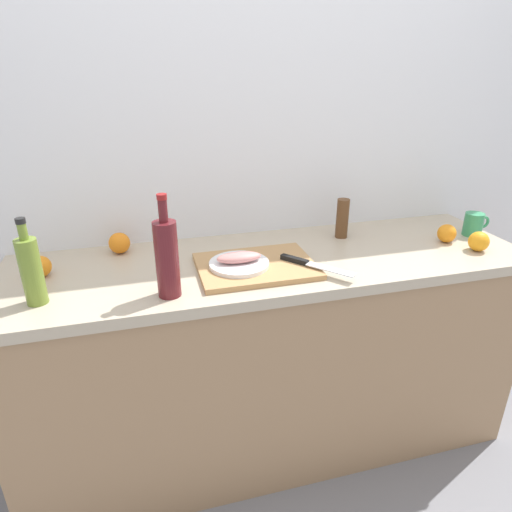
% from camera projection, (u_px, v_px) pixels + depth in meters
% --- Properties ---
extents(ground_plane, '(12.00, 12.00, 0.00)m').
position_uv_depth(ground_plane, '(270.00, 436.00, 2.06)').
color(ground_plane, slate).
extents(back_wall, '(3.20, 0.05, 2.50)m').
position_uv_depth(back_wall, '(252.00, 151.00, 1.85)').
color(back_wall, white).
rests_on(back_wall, ground_plane).
extents(kitchen_counter, '(2.00, 0.60, 0.90)m').
position_uv_depth(kitchen_counter, '(272.00, 355.00, 1.88)').
color(kitchen_counter, '#9E7A56').
rests_on(kitchen_counter, ground_plane).
extents(cutting_board, '(0.42, 0.31, 0.02)m').
position_uv_depth(cutting_board, '(256.00, 266.00, 1.62)').
color(cutting_board, tan).
rests_on(cutting_board, kitchen_counter).
extents(white_plate, '(0.22, 0.22, 0.01)m').
position_uv_depth(white_plate, '(239.00, 264.00, 1.59)').
color(white_plate, white).
rests_on(white_plate, cutting_board).
extents(fish_fillet, '(0.16, 0.07, 0.04)m').
position_uv_depth(fish_fillet, '(239.00, 257.00, 1.58)').
color(fish_fillet, tan).
rests_on(fish_fillet, white_plate).
extents(chef_knife, '(0.21, 0.24, 0.02)m').
position_uv_depth(chef_knife, '(307.00, 263.00, 1.59)').
color(chef_knife, silver).
rests_on(chef_knife, cutting_board).
extents(olive_oil_bottle, '(0.06, 0.06, 0.28)m').
position_uv_depth(olive_oil_bottle, '(31.00, 270.00, 1.35)').
color(olive_oil_bottle, olive).
rests_on(olive_oil_bottle, kitchen_counter).
extents(wine_bottle, '(0.07, 0.07, 0.34)m').
position_uv_depth(wine_bottle, '(167.00, 257.00, 1.38)').
color(wine_bottle, '#59191E').
rests_on(wine_bottle, kitchen_counter).
extents(coffee_mug_0, '(0.12, 0.08, 0.10)m').
position_uv_depth(coffee_mug_0, '(474.00, 224.00, 1.92)').
color(coffee_mug_0, '#338C59').
rests_on(coffee_mug_0, kitchen_counter).
extents(orange_0, '(0.08, 0.08, 0.08)m').
position_uv_depth(orange_0, '(447.00, 233.00, 1.85)').
color(orange_0, orange).
rests_on(orange_0, kitchen_counter).
extents(orange_1, '(0.08, 0.08, 0.08)m').
position_uv_depth(orange_1, '(119.00, 243.00, 1.74)').
color(orange_1, orange).
rests_on(orange_1, kitchen_counter).
extents(orange_2, '(0.08, 0.08, 0.08)m').
position_uv_depth(orange_2, '(40.00, 267.00, 1.55)').
color(orange_2, orange).
rests_on(orange_2, kitchen_counter).
extents(orange_3, '(0.08, 0.08, 0.08)m').
position_uv_depth(orange_3, '(479.00, 241.00, 1.76)').
color(orange_3, orange).
rests_on(orange_3, kitchen_counter).
extents(pepper_mill, '(0.05, 0.05, 0.17)m').
position_uv_depth(pepper_mill, '(342.00, 218.00, 1.88)').
color(pepper_mill, brown).
rests_on(pepper_mill, kitchen_counter).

